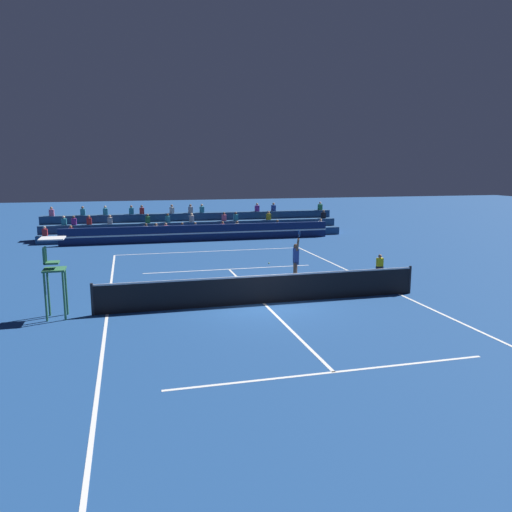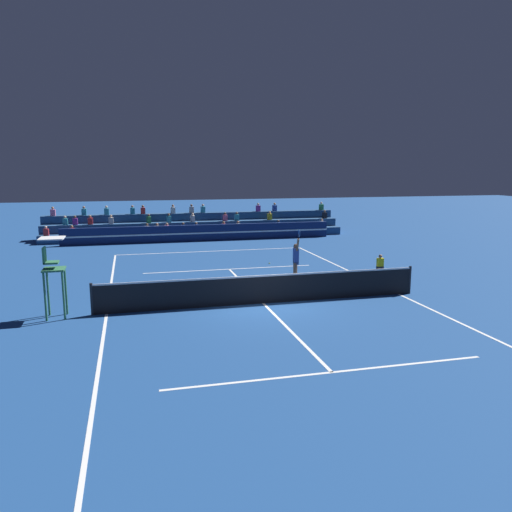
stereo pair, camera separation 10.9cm
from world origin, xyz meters
name	(u,v)px [view 1 (the left image)]	position (x,y,z in m)	size (l,w,h in m)	color
ground_plane	(264,303)	(0.00, 0.00, 0.00)	(120.00, 120.00, 0.00)	navy
court_lines	(264,303)	(0.00, 0.00, 0.00)	(11.10, 23.90, 0.01)	white
tennis_net	(264,289)	(0.00, 0.00, 0.54)	(12.00, 0.10, 1.10)	black
sponsor_banner_wall	(200,233)	(0.00, 16.21, 0.55)	(18.00, 0.26, 1.10)	navy
bleacher_stand	(195,227)	(-0.02, 18.74, 0.65)	(20.95, 2.85, 2.28)	navy
umpire_chair	(53,267)	(-7.11, 0.00, 1.72)	(0.76, 0.84, 2.67)	#337047
ball_kid_courtside	(380,265)	(6.82, 4.03, 0.33)	(0.30, 0.36, 0.84)	black
tennis_player	(296,261)	(2.18, 2.78, 0.99)	(0.38, 1.11, 2.45)	brown
tennis_ball	(269,263)	(2.27, 7.27, 0.03)	(0.07, 0.07, 0.07)	#C6DB33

